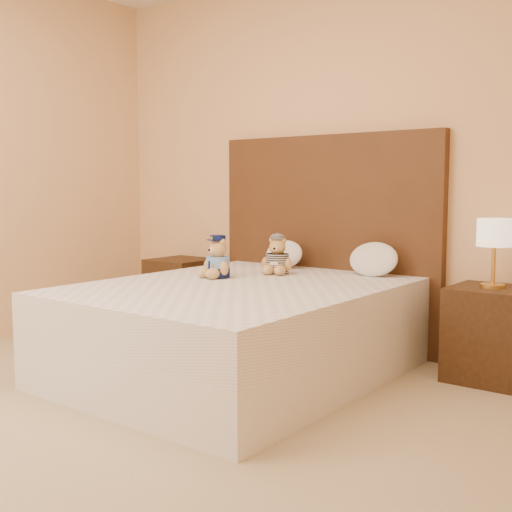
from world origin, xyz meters
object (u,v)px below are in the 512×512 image
(teddy_prisoner, at_px, (277,255))
(pillow_left, at_px, (284,253))
(nightstand_right, at_px, (491,334))
(nightstand_left, at_px, (181,292))
(pillow_right, at_px, (373,258))
(teddy_police, at_px, (218,257))
(lamp, at_px, (495,236))
(bed, at_px, (239,329))

(teddy_prisoner, distance_m, pillow_left, 0.34)
(nightstand_right, bearing_deg, nightstand_left, 180.00)
(nightstand_right, bearing_deg, teddy_prisoner, -168.50)
(pillow_right, bearing_deg, nightstand_left, -179.00)
(teddy_prisoner, relative_size, pillow_left, 0.82)
(teddy_police, bearing_deg, nightstand_left, 156.30)
(teddy_police, xyz_separation_m, pillow_right, (0.76, 0.68, -0.01))
(nightstand_left, height_order, pillow_left, pillow_left)
(teddy_prisoner, bearing_deg, teddy_police, -135.01)
(teddy_police, distance_m, teddy_prisoner, 0.43)
(teddy_police, relative_size, pillow_right, 0.79)
(nightstand_left, xyz_separation_m, nightstand_right, (2.50, 0.00, 0.00))
(teddy_police, height_order, pillow_left, teddy_police)
(nightstand_right, xyz_separation_m, lamp, (-0.00, 0.00, 0.57))
(nightstand_right, height_order, pillow_right, pillow_right)
(nightstand_right, distance_m, pillow_right, 0.88)
(nightstand_left, relative_size, pillow_left, 1.79)
(nightstand_right, bearing_deg, pillow_left, 178.85)
(bed, xyz_separation_m, teddy_police, (-0.29, 0.15, 0.41))
(teddy_police, xyz_separation_m, teddy_prisoner, (0.20, 0.38, -0.01))
(bed, relative_size, pillow_left, 6.50)
(nightstand_right, bearing_deg, teddy_police, -157.07)
(teddy_prisoner, height_order, pillow_right, teddy_prisoner)
(teddy_prisoner, bearing_deg, pillow_right, 11.29)
(nightstand_right, bearing_deg, bed, -147.38)
(bed, bearing_deg, teddy_police, 152.80)
(nightstand_left, height_order, teddy_police, teddy_police)
(lamp, bearing_deg, teddy_prisoner, -168.50)
(bed, xyz_separation_m, nightstand_right, (1.25, 0.80, -0.00))
(nightstand_left, distance_m, pillow_right, 1.76)
(nightstand_left, bearing_deg, lamp, 0.00)
(bed, distance_m, teddy_prisoner, 0.67)
(lamp, xyz_separation_m, teddy_prisoner, (-1.34, -0.27, -0.17))
(bed, relative_size, teddy_police, 7.42)
(teddy_prisoner, distance_m, pillow_right, 0.63)
(bed, distance_m, teddy_police, 0.52)
(teddy_police, bearing_deg, teddy_prisoner, 72.61)
(bed, bearing_deg, nightstand_left, 147.38)
(teddy_police, bearing_deg, lamp, 33.37)
(teddy_police, height_order, teddy_prisoner, teddy_police)
(nightstand_right, xyz_separation_m, teddy_prisoner, (-1.34, -0.27, 0.40))
(nightstand_right, bearing_deg, lamp, 180.00)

